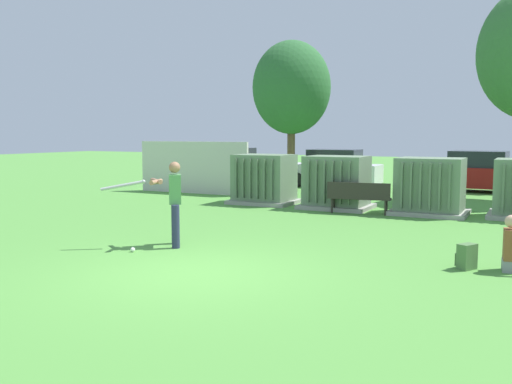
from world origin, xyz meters
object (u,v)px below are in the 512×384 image
Objects in this scene: parked_car_leftmost at (228,166)px; parked_car_left_of_center at (332,169)px; sports_ball at (133,250)px; backpack at (466,257)px; transformer_west at (264,180)px; batter at (172,199)px; parked_car_right_of_center at (475,173)px; transformer_mid_west at (337,183)px; park_bench at (359,196)px; transformer_mid_east at (430,187)px.

parked_car_left_of_center is (5.44, -0.34, 0.00)m from parked_car_leftmost.
sports_ball is 6.18m from backpack.
batter is (1.44, -7.20, 0.19)m from transformer_west.
batter is at bearing -106.84° from parked_car_right_of_center.
transformer_mid_west is 1.21× the size of batter.
sports_ball is 0.20× the size of backpack.
transformer_west reaches higher than park_bench.
backpack is 13.87m from parked_car_right_of_center.
parked_car_leftmost is at bearing 146.50° from transformer_mid_east.
park_bench reaches higher than backpack.
transformer_mid_west is at bearing 125.10° from backpack.
batter is 13.93m from parked_car_left_of_center.
parked_car_right_of_center is at bearing 1.26° from parked_car_leftmost.
transformer_west is 8.85m from parked_car_leftmost.
parked_car_left_of_center is 0.99× the size of parked_car_right_of_center.
transformer_west is at bearing 178.76° from transformer_mid_east.
transformer_mid_east is at bearing 61.78° from sports_ball.
batter is (-2.08, -6.22, 0.44)m from park_bench.
transformer_west is at bearing 97.69° from sports_ball.
park_bench is at bearing 71.54° from batter.
parked_car_leftmost is at bearing 138.25° from transformer_mid_west.
parked_car_left_of_center is (-5.32, 6.77, -0.04)m from transformer_mid_east.
parked_car_left_of_center is (-1.06, 14.71, 0.71)m from sports_ball.
park_bench is 7.49m from sports_ball.
transformer_mid_west is at bearing 179.71° from transformer_mid_east.
transformer_mid_east is 12.90m from parked_car_leftmost.
batter is at bearing -78.69° from transformer_west.
transformer_west reaches higher than sports_ball.
parked_car_leftmost is 1.02× the size of parked_car_right_of_center.
batter is at bearing -64.24° from parked_car_leftmost.
park_bench is 6.63m from backpack.
transformer_west is 0.48× the size of parked_car_leftmost.
transformer_mid_east is 0.49× the size of parked_car_left_of_center.
sports_ball is (1.09, -8.05, -0.74)m from transformer_west.
transformer_west is 3.66m from park_bench.
parked_car_leftmost is (-8.93, 7.98, 0.22)m from park_bench.
parked_car_right_of_center is (-1.27, 13.80, 0.54)m from backpack.
backpack is at bearing -74.90° from transformer_mid_east.
transformer_mid_east is (2.80, -0.01, 0.00)m from transformer_mid_west.
transformer_mid_east and parked_car_right_of_center have the same top height.
transformer_mid_west reaches higher than sports_ball.
batter is (-1.11, -7.10, 0.19)m from transformer_mid_west.
park_bench is (0.97, -0.88, -0.25)m from transformer_mid_west.
transformer_west and transformer_mid_east have the same top height.
transformer_west is at bearing 177.71° from transformer_mid_west.
sports_ball is at bearing -112.48° from batter.
batter is at bearing -108.46° from park_bench.
batter reaches higher than transformer_mid_east.
parked_car_leftmost is at bearing 115.76° from batter.
batter is (-3.90, -7.08, 0.19)m from transformer_mid_east.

